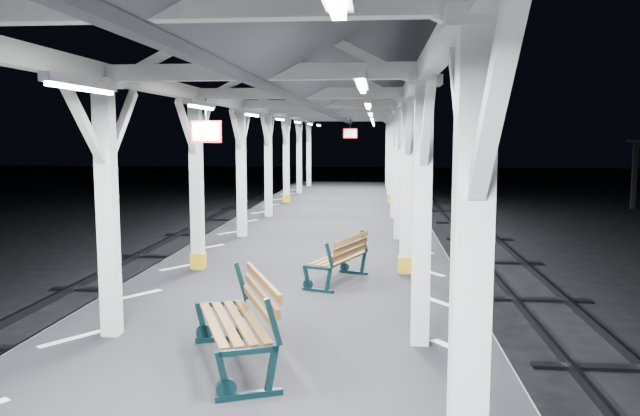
# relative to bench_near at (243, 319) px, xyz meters

# --- Properties ---
(ground) EXTENTS (120.00, 120.00, 0.00)m
(ground) POSITION_rel_bench_near_xyz_m (0.05, 2.92, -1.55)
(ground) COLOR black
(ground) RESTS_ON ground
(platform) EXTENTS (6.00, 50.00, 1.00)m
(platform) POSITION_rel_bench_near_xyz_m (0.05, 2.92, -1.05)
(platform) COLOR black
(platform) RESTS_ON ground
(hazard_stripes_left) EXTENTS (1.00, 48.00, 0.01)m
(hazard_stripes_left) POSITION_rel_bench_near_xyz_m (-2.40, 2.92, -0.54)
(hazard_stripes_left) COLOR silver
(hazard_stripes_left) RESTS_ON platform
(hazard_stripes_right) EXTENTS (1.00, 48.00, 0.01)m
(hazard_stripes_right) POSITION_rel_bench_near_xyz_m (2.50, 2.92, -0.54)
(hazard_stripes_right) COLOR silver
(hazard_stripes_right) RESTS_ON platform
(track_right) EXTENTS (2.20, 60.00, 0.16)m
(track_right) POSITION_rel_bench_near_xyz_m (5.05, 2.92, -1.47)
(track_right) COLOR #2D2D33
(track_right) RESTS_ON ground
(canopy) EXTENTS (5.40, 49.00, 4.65)m
(canopy) POSITION_rel_bench_near_xyz_m (0.05, 2.89, 3.02)
(canopy) COLOR silver
(canopy) RESTS_ON platform
(bench_near) EXTENTS (1.35, 2.01, 1.03)m
(bench_near) POSITION_rel_bench_near_xyz_m (0.00, 0.00, 0.00)
(bench_near) COLOR #0D262A
(bench_near) RESTS_ON platform
(bench_mid) EXTENTS (1.10, 1.68, 0.86)m
(bench_mid) POSITION_rel_bench_near_xyz_m (0.89, 4.07, -0.09)
(bench_mid) COLOR #0D262A
(bench_mid) RESTS_ON platform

